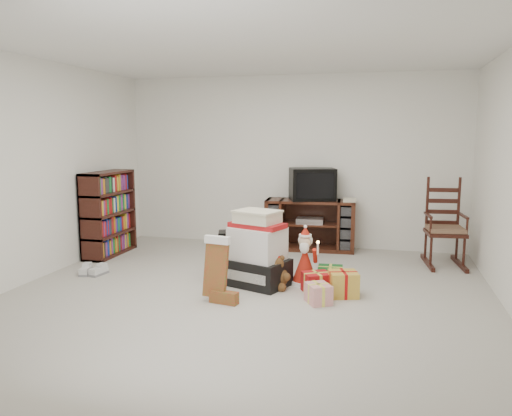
# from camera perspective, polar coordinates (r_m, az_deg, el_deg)

# --- Properties ---
(room) EXTENTS (5.01, 5.01, 2.51)m
(room) POSITION_cam_1_polar(r_m,az_deg,el_deg) (4.97, -1.15, 3.78)
(room) COLOR beige
(room) RESTS_ON ground
(tv_stand) EXTENTS (1.29, 0.54, 0.72)m
(tv_stand) POSITION_cam_1_polar(r_m,az_deg,el_deg) (7.20, 6.19, -1.92)
(tv_stand) COLOR #432013
(tv_stand) RESTS_ON floor
(bookshelf) EXTENTS (0.31, 0.94, 1.15)m
(bookshelf) POSITION_cam_1_polar(r_m,az_deg,el_deg) (7.13, -16.48, -0.76)
(bookshelf) COLOR #3A1610
(bookshelf) RESTS_ON floor
(rocking_chair) EXTENTS (0.54, 0.81, 1.15)m
(rocking_chair) POSITION_cam_1_polar(r_m,az_deg,el_deg) (6.79, 20.73, -2.79)
(rocking_chair) COLOR #3A1610
(rocking_chair) RESTS_ON floor
(gift_pile) EXTENTS (0.77, 0.66, 0.81)m
(gift_pile) POSITION_cam_1_polar(r_m,az_deg,el_deg) (5.49, 0.15, -5.21)
(gift_pile) COLOR black
(gift_pile) RESTS_ON floor
(red_suitcase) EXTENTS (0.47, 0.34, 0.65)m
(red_suitcase) POSITION_cam_1_polar(r_m,az_deg,el_deg) (5.75, -2.03, -5.37)
(red_suitcase) COLOR maroon
(red_suitcase) RESTS_ON floor
(stocking) EXTENTS (0.33, 0.18, 0.66)m
(stocking) POSITION_cam_1_polar(r_m,az_deg,el_deg) (5.01, -4.60, -6.88)
(stocking) COLOR #0D7B22
(stocking) RESTS_ON floor
(teddy_bear) EXTENTS (0.24, 0.21, 0.36)m
(teddy_bear) POSITION_cam_1_polar(r_m,az_deg,el_deg) (5.43, 2.40, -7.52)
(teddy_bear) COLOR brown
(teddy_bear) RESTS_ON floor
(santa_figurine) EXTENTS (0.32, 0.30, 0.65)m
(santa_figurine) POSITION_cam_1_polar(r_m,az_deg,el_deg) (5.57, 5.61, -6.18)
(santa_figurine) COLOR #A31E11
(santa_figurine) RESTS_ON floor
(mrs_claus_figurine) EXTENTS (0.31, 0.29, 0.63)m
(mrs_claus_figurine) POSITION_cam_1_polar(r_m,az_deg,el_deg) (6.33, -0.11, -4.42)
(mrs_claus_figurine) COLOR #A31E11
(mrs_claus_figurine) RESTS_ON floor
(sneaker_pair) EXTENTS (0.32, 0.27, 0.09)m
(sneaker_pair) POSITION_cam_1_polar(r_m,az_deg,el_deg) (6.27, -18.20, -6.84)
(sneaker_pair) COLOR silver
(sneaker_pair) RESTS_ON floor
(gift_cluster) EXTENTS (0.56, 0.85, 0.26)m
(gift_cluster) POSITION_cam_1_polar(r_m,az_deg,el_deg) (5.34, 7.74, -8.23)
(gift_cluster) COLOR #A71315
(gift_cluster) RESTS_ON floor
(crt_television) EXTENTS (0.72, 0.62, 0.45)m
(crt_television) POSITION_cam_1_polar(r_m,az_deg,el_deg) (7.13, 6.44, 2.73)
(crt_television) COLOR black
(crt_television) RESTS_ON tv_stand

